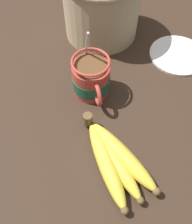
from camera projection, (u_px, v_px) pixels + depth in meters
The scene contains 5 objects.
table at pixel (81, 107), 59.73cm from camera, with size 99.92×99.92×3.75cm.
coffee_mug at pixel (91, 79), 56.71cm from camera, with size 15.05×8.71×15.84cm.
banana_bunch at pixel (114, 159), 48.65cm from camera, with size 21.10×10.94×4.00cm.
woven_basket at pixel (102, 4), 64.82cm from camera, with size 20.90×20.90×16.69cm.
small_plate at pixel (178, 55), 66.41cm from camera, with size 14.92×14.92×0.60cm.
Camera 1 is at (33.58, -5.92, 51.06)cm, focal length 40.00 mm.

